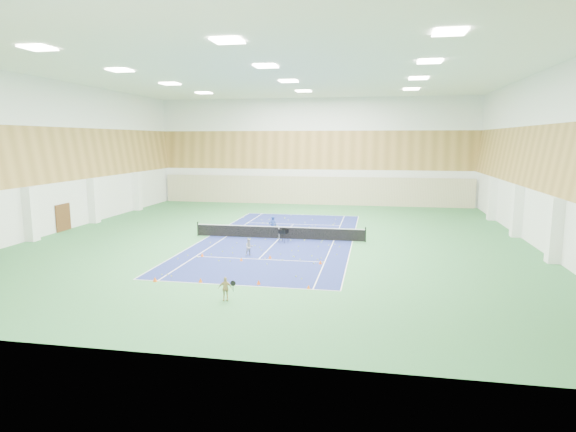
{
  "coord_description": "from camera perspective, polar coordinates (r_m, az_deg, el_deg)",
  "views": [
    {
      "loc": [
        7.03,
        -34.65,
        7.33
      ],
      "look_at": [
        0.97,
        -1.56,
        2.0
      ],
      "focal_mm": 30.0,
      "sensor_mm": 36.0,
      "label": 1
    }
  ],
  "objects": [
    {
      "name": "cone_base_d",
      "position": [
        24.21,
        2.46,
        -8.38
      ],
      "size": [
        0.18,
        0.18,
        0.2
      ],
      "primitive_type": "cone",
      "color": "#DB570B",
      "rests_on": "ground"
    },
    {
      "name": "wood_cladding",
      "position": [
        35.37,
        -1.11,
        10.09
      ],
      "size": [
        36.0,
        40.0,
        8.0
      ],
      "primitive_type": null,
      "color": "#A97F3E",
      "rests_on": "room_shell"
    },
    {
      "name": "court_surface",
      "position": [
        36.11,
        -1.07,
        -2.7
      ],
      "size": [
        10.97,
        23.77,
        0.01
      ],
      "primitive_type": "cube",
      "color": "navy",
      "rests_on": "ground"
    },
    {
      "name": "ground",
      "position": [
        36.11,
        -1.07,
        -2.71
      ],
      "size": [
        40.0,
        40.0,
        0.0
      ],
      "primitive_type": "plane",
      "color": "#30713D",
      "rests_on": "ground"
    },
    {
      "name": "coach",
      "position": [
        36.66,
        -1.83,
        -1.24
      ],
      "size": [
        0.7,
        0.6,
        1.63
      ],
      "primitive_type": "imported",
      "rotation": [
        0.0,
        0.0,
        3.56
      ],
      "color": "navy",
      "rests_on": "ground"
    },
    {
      "name": "tennis_balls_scatter",
      "position": [
        36.1,
        -1.07,
        -2.64
      ],
      "size": [
        10.57,
        22.77,
        0.07
      ],
      "primitive_type": null,
      "color": "#B8DA25",
      "rests_on": "ground"
    },
    {
      "name": "cone_svc_b",
      "position": [
        29.69,
        -5.55,
        -5.12
      ],
      "size": [
        0.2,
        0.2,
        0.22
      ],
      "primitive_type": "cone",
      "color": "#E35A0B",
      "rests_on": "ground"
    },
    {
      "name": "cone_svc_d",
      "position": [
        28.88,
        3.86,
        -5.48
      ],
      "size": [
        0.22,
        0.22,
        0.24
      ],
      "primitive_type": "cone",
      "color": "#FF510D",
      "rests_on": "ground"
    },
    {
      "name": "cone_base_b",
      "position": [
        25.62,
        -10.33,
        -7.49
      ],
      "size": [
        0.22,
        0.22,
        0.24
      ],
      "primitive_type": "cone",
      "color": "#DA5C0B",
      "rests_on": "ground"
    },
    {
      "name": "cone_base_a",
      "position": [
        26.31,
        -15.49,
        -7.23
      ],
      "size": [
        0.23,
        0.23,
        0.25
      ],
      "primitive_type": "cone",
      "color": "#FB590D",
      "rests_on": "ground"
    },
    {
      "name": "ceiling_light_grid",
      "position": [
        35.66,
        -1.13,
        16.4
      ],
      "size": [
        21.4,
        25.4,
        0.06
      ],
      "primitive_type": null,
      "color": "white",
      "rests_on": "room_shell"
    },
    {
      "name": "room_shell",
      "position": [
        35.39,
        -1.1,
        6.85
      ],
      "size": [
        36.0,
        40.0,
        12.0
      ],
      "primitive_type": null,
      "color": "white",
      "rests_on": "ground"
    },
    {
      "name": "tennis_net",
      "position": [
        36.0,
        -1.08,
        -1.85
      ],
      "size": [
        12.8,
        0.1,
        1.1
      ],
      "primitive_type": null,
      "color": "black",
      "rests_on": "ground"
    },
    {
      "name": "child_court",
      "position": [
        30.95,
        -4.62,
        -3.7
      ],
      "size": [
        0.66,
        0.62,
        1.08
      ],
      "primitive_type": "imported",
      "rotation": [
        0.0,
        0.0,
        0.53
      ],
      "color": "#9B9BA3",
      "rests_on": "ground"
    },
    {
      "name": "child_apron",
      "position": [
        22.59,
        -7.46,
        -8.53
      ],
      "size": [
        0.69,
        0.39,
        1.11
      ],
      "primitive_type": "imported",
      "rotation": [
        0.0,
        0.0,
        0.2
      ],
      "color": "tan",
      "rests_on": "ground"
    },
    {
      "name": "cone_svc_a",
      "position": [
        31.12,
        -10.13,
        -4.54
      ],
      "size": [
        0.21,
        0.21,
        0.23
      ],
      "primitive_type": "cone",
      "color": "#FE590D",
      "rests_on": "ground"
    },
    {
      "name": "door_left_b",
      "position": [
        43.15,
        -25.1,
        -0.16
      ],
      "size": [
        0.08,
        1.8,
        2.2
      ],
      "primitive_type": "cube",
      "color": "#593319",
      "rests_on": "ground"
    },
    {
      "name": "back_curtain",
      "position": [
        55.16,
        3.0,
        3.03
      ],
      "size": [
        35.4,
        0.16,
        3.2
      ],
      "primitive_type": "cube",
      "color": "#C6B793",
      "rests_on": "ground"
    },
    {
      "name": "ball_cart",
      "position": [
        34.71,
        -0.54,
        -2.35
      ],
      "size": [
        0.74,
        0.74,
        1.0
      ],
      "primitive_type": null,
      "rotation": [
        0.0,
        0.0,
        -0.34
      ],
      "color": "black",
      "rests_on": "ground"
    },
    {
      "name": "cone_base_c",
      "position": [
        24.94,
        -3.5,
        -7.83
      ],
      "size": [
        0.22,
        0.22,
        0.24
      ],
      "primitive_type": "cone",
      "color": "#E24B0B",
      "rests_on": "ground"
    },
    {
      "name": "cone_svc_c",
      "position": [
        30.16,
        -2.14,
        -4.85
      ],
      "size": [
        0.21,
        0.21,
        0.23
      ],
      "primitive_type": "cone",
      "color": "#E85C0C",
      "rests_on": "ground"
    }
  ]
}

